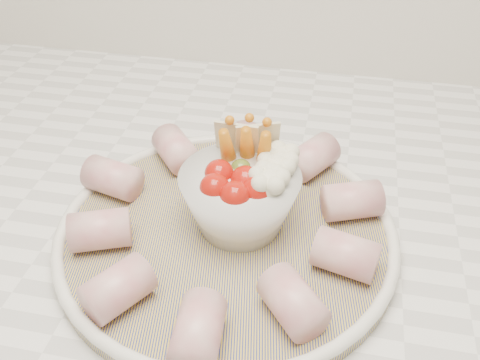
# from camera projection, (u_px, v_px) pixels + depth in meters

# --- Properties ---
(serving_platter) EXTENTS (0.38, 0.38, 0.02)m
(serving_platter) POSITION_uv_depth(u_px,v_px,m) (227.00, 233.00, 0.52)
(serving_platter) COLOR navy
(serving_platter) RESTS_ON kitchen_counter
(veggie_bowl) EXTENTS (0.11, 0.11, 0.10)m
(veggie_bowl) POSITION_uv_depth(u_px,v_px,m) (243.00, 193.00, 0.50)
(veggie_bowl) COLOR white
(veggie_bowl) RESTS_ON serving_platter
(cured_meat_rolls) EXTENTS (0.31, 0.31, 0.04)m
(cured_meat_rolls) POSITION_uv_depth(u_px,v_px,m) (226.00, 215.00, 0.51)
(cured_meat_rolls) COLOR #C05863
(cured_meat_rolls) RESTS_ON serving_platter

